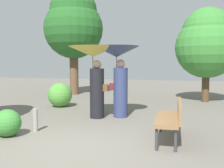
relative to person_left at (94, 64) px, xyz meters
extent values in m
plane|color=#6B665B|center=(0.40, -2.78, -1.58)|extent=(40.00, 40.00, 0.00)
cylinder|color=black|center=(0.09, 0.00, -0.86)|extent=(0.41, 0.41, 1.44)
sphere|color=tan|center=(0.09, 0.00, -0.02)|extent=(0.26, 0.26, 0.26)
cylinder|color=#333338|center=(-0.04, 0.00, -0.22)|extent=(0.02, 0.02, 0.84)
cone|color=#D8C64C|center=(-0.04, 0.00, 0.35)|extent=(1.41, 1.41, 0.31)
cube|color=brown|center=(0.35, -0.02, -0.69)|extent=(0.14, 0.10, 0.20)
cylinder|color=navy|center=(0.72, 0.28, -0.85)|extent=(0.42, 0.42, 1.46)
sphere|color=tan|center=(0.72, 0.28, 0.00)|extent=(0.26, 0.26, 0.26)
cylinder|color=#333338|center=(0.60, 0.29, -0.22)|extent=(0.02, 0.02, 0.82)
cone|color=#38476B|center=(0.60, 0.29, 0.35)|extent=(1.34, 1.34, 0.32)
cube|color=maroon|center=(0.46, 0.30, -0.68)|extent=(0.14, 0.10, 0.20)
cylinder|color=#38383D|center=(2.01, -1.11, -1.36)|extent=(0.06, 0.06, 0.44)
cylinder|color=#38383D|center=(2.35, -1.10, -1.36)|extent=(0.06, 0.06, 0.44)
cylinder|color=#38383D|center=(2.04, -2.45, -1.36)|extent=(0.06, 0.06, 0.44)
cylinder|color=#38383D|center=(2.38, -2.44, -1.36)|extent=(0.06, 0.06, 0.44)
cube|color=olive|center=(2.20, -1.78, -1.12)|extent=(0.47, 1.51, 0.08)
cube|color=olive|center=(2.44, -1.77, -0.93)|extent=(0.09, 1.50, 0.35)
cylinder|color=brown|center=(-2.85, 5.17, 0.62)|extent=(0.44, 0.44, 4.41)
sphere|color=#235B23|center=(-2.85, 5.17, 1.72)|extent=(2.96, 2.96, 2.96)
sphere|color=#235B23|center=(-2.85, 5.17, 2.60)|extent=(2.37, 2.37, 2.37)
cylinder|color=#4C3823|center=(3.42, 4.16, -0.09)|extent=(0.30, 0.30, 2.99)
sphere|color=#387F33|center=(3.42, 4.16, 0.66)|extent=(2.52, 2.52, 2.52)
sphere|color=#387F33|center=(3.42, 4.16, 1.26)|extent=(2.02, 2.02, 2.02)
sphere|color=#387F33|center=(-1.20, -2.37, -1.28)|extent=(0.60, 0.60, 0.60)
sphere|color=#4C9338|center=(-1.82, 1.47, -1.14)|extent=(0.88, 0.88, 0.88)
cylinder|color=gray|center=(-0.84, -1.83, -1.31)|extent=(0.12, 0.12, 0.54)
camera|label=1|loc=(2.46, -7.19, 0.03)|focal=41.88mm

